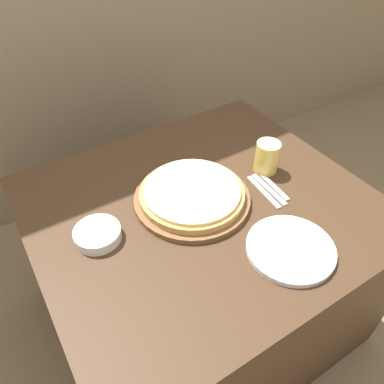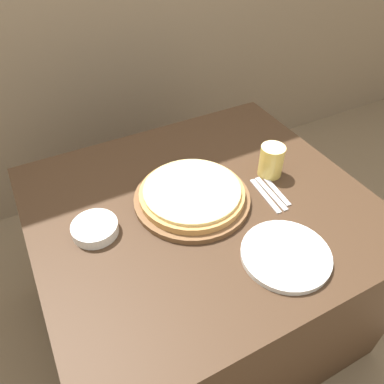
% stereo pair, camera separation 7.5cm
% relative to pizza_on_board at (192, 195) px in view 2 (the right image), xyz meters
% --- Properties ---
extents(ground_plane, '(12.00, 12.00, 0.00)m').
position_rel_pizza_on_board_xyz_m(ground_plane, '(0.02, -0.03, -0.73)').
color(ground_plane, '#756047').
extents(dining_table, '(1.13, 1.02, 0.70)m').
position_rel_pizza_on_board_xyz_m(dining_table, '(0.02, -0.03, -0.38)').
color(dining_table, '#3D2819').
rests_on(dining_table, ground_plane).
extents(pizza_on_board, '(0.40, 0.40, 0.06)m').
position_rel_pizza_on_board_xyz_m(pizza_on_board, '(0.00, 0.00, 0.00)').
color(pizza_on_board, brown).
rests_on(pizza_on_board, dining_table).
extents(beer_glass, '(0.09, 0.09, 0.12)m').
position_rel_pizza_on_board_xyz_m(beer_glass, '(0.33, -0.00, 0.04)').
color(beer_glass, '#E5C65B').
rests_on(beer_glass, dining_table).
extents(dinner_plate, '(0.27, 0.27, 0.02)m').
position_rel_pizza_on_board_xyz_m(dinner_plate, '(0.13, -0.34, -0.02)').
color(dinner_plate, silver).
rests_on(dinner_plate, dining_table).
extents(side_bowl, '(0.15, 0.15, 0.04)m').
position_rel_pizza_on_board_xyz_m(side_bowl, '(-0.34, 0.01, -0.01)').
color(side_bowl, silver).
rests_on(side_bowl, dining_table).
extents(fork, '(0.03, 0.19, 0.00)m').
position_rel_pizza_on_board_xyz_m(fork, '(0.24, -0.10, -0.02)').
color(fork, silver).
rests_on(fork, dining_table).
extents(dinner_knife, '(0.03, 0.19, 0.00)m').
position_rel_pizza_on_board_xyz_m(dinner_knife, '(0.26, -0.10, -0.02)').
color(dinner_knife, silver).
rests_on(dinner_knife, dining_table).
extents(spoon, '(0.03, 0.16, 0.00)m').
position_rel_pizza_on_board_xyz_m(spoon, '(0.29, -0.10, -0.02)').
color(spoon, silver).
rests_on(spoon, dining_table).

